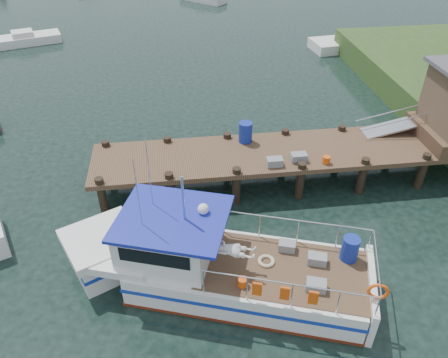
{
  "coord_description": "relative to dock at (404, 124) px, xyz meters",
  "views": [
    {
      "loc": [
        -2.69,
        -14.44,
        10.68
      ],
      "look_at": [
        -1.0,
        -1.5,
        1.3
      ],
      "focal_mm": 35.0,
      "sensor_mm": 36.0,
      "label": 1
    }
  ],
  "objects": [
    {
      "name": "ground_plane",
      "position": [
        -6.51,
        -0.01,
        -2.24
      ],
      "size": [
        160.0,
        160.0,
        0.0
      ],
      "primitive_type": "plane",
      "color": "black"
    },
    {
      "name": "dock",
      "position": [
        0.0,
        0.0,
        0.0
      ],
      "size": [
        16.6,
        3.0,
        4.78
      ],
      "color": "#4F3825",
      "rests_on": "ground"
    },
    {
      "name": "lobster_boat",
      "position": [
        -8.46,
        -5.2,
        -1.38
      ],
      "size": [
        9.72,
        5.4,
        4.75
      ],
      "rotation": [
        0.0,
        0.0,
        -0.33
      ],
      "color": "silver",
      "rests_on": "ground"
    },
    {
      "name": "moored_a",
      "position": [
        -19.64,
        19.14,
        -1.89
      ],
      "size": [
        5.42,
        3.24,
        0.95
      ],
      "rotation": [
        0.0,
        0.0,
        -0.04
      ],
      "color": "silver",
      "rests_on": "ground"
    },
    {
      "name": "moored_c",
      "position": [
        4.32,
        15.22,
        -1.85
      ],
      "size": [
        6.93,
        3.12,
        1.06
      ],
      "rotation": [
        0.0,
        0.0,
        -0.04
      ],
      "color": "silver",
      "rests_on": "ground"
    }
  ]
}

